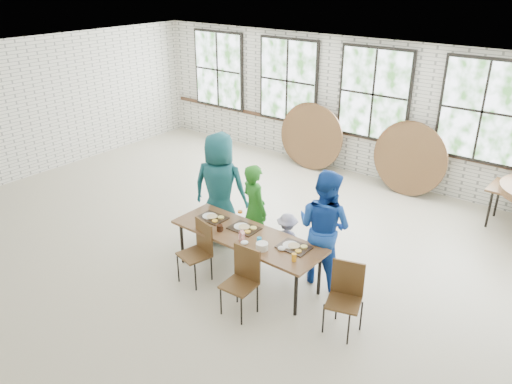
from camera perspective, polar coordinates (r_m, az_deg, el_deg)
room at (r=11.00m, az=13.31°, el=10.59°), size 12.00×12.00×12.00m
dining_table at (r=7.37m, az=-1.04°, el=-5.25°), size 2.41×0.83×0.74m
chair_near_left at (r=7.45m, az=-6.50°, el=-6.21°), size 0.50×0.49×0.95m
chair_near_right at (r=6.77m, az=-1.48°, el=-9.50°), size 0.44×0.43×0.95m
chair_spare at (r=6.57m, az=10.21°, el=-11.12°), size 0.52×0.51×0.95m
adult_teal at (r=8.34m, az=-4.15°, el=0.45°), size 1.10×0.91×1.92m
adult_green at (r=7.98m, az=-0.18°, el=-2.08°), size 0.66×0.54×1.55m
toddler at (r=7.80m, az=3.57°, el=-5.52°), size 0.67×0.55×0.90m
adult_blue at (r=7.29m, az=7.80°, el=-4.04°), size 0.89×0.71×1.78m
tabletop_clutter at (r=7.26m, az=-0.65°, el=-5.02°), size 1.95×0.58×0.11m
round_tops_leaning at (r=11.16m, az=11.46°, el=5.09°), size 4.03×0.42×1.49m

